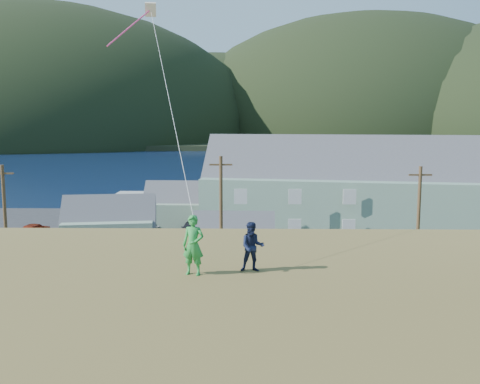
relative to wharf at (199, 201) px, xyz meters
name	(u,v)px	position (x,y,z in m)	size (l,w,h in m)	color
ground	(231,295)	(6.00, -40.00, -0.45)	(900.00, 900.00, 0.00)	#0A1638
grass_strip	(230,304)	(6.00, -42.00, -0.40)	(110.00, 8.00, 0.10)	#4C3D19
waterfront_lot	(237,239)	(6.00, -23.00, -0.39)	(72.00, 36.00, 0.12)	#28282B
wharf	(199,201)	(0.00, 0.00, 0.00)	(26.00, 14.00, 0.90)	gray
far_shore	(248,136)	(6.00, 290.00, 0.55)	(900.00, 320.00, 2.00)	black
far_hills	(309,137)	(41.59, 239.38, 1.55)	(760.00, 265.00, 143.00)	black
lodge	(380,191)	(20.42, -21.63, 4.37)	(36.79, 15.58, 12.54)	slate
shed_palegreen_near	(110,225)	(-5.60, -27.51, 1.87)	(9.09, 6.39, 6.10)	gray
shed_white	(234,241)	(5.94, -32.64, 1.63)	(6.86, 4.64, 5.35)	silver
shed_palegreen_far	(187,206)	(0.25, -16.97, 1.96)	(9.48, 5.57, 6.27)	gray
utility_poles	(214,225)	(4.73, -38.50, 4.11)	(29.31, 0.24, 9.31)	#47331E
parked_cars	(130,223)	(-5.67, -18.95, 0.40)	(21.16, 13.01, 1.57)	#9B9B9F
kite_flyer_green	(193,245)	(5.56, -59.50, 7.67)	(0.67, 0.44, 1.85)	#268C38
kite_flyer_navy	(252,247)	(7.36, -59.10, 7.53)	(0.76, 0.59, 1.56)	#141B37
kite_rig	(148,15)	(3.09, -52.83, 15.71)	(1.85, 3.75, 10.45)	beige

